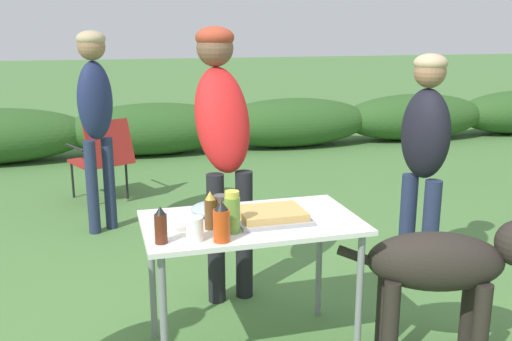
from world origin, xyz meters
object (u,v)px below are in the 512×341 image
hot_sauce_bottle (222,222)px  beer_bottle (210,211)px  standing_person_with_beanie (95,105)px  camp_chair_green_behind_table (102,155)px  relish_jar (232,212)px  plate_stack (176,223)px  bbq_sauce_bottle (161,226)px  standing_person_in_red_jacket (222,128)px  spice_jar (221,211)px  dog (448,266)px  paper_cup_stack (195,229)px  mixing_bowl (213,209)px  standing_person_in_navy_coat (425,145)px  folding_table (251,234)px  food_tray (272,215)px

hot_sauce_bottle → beer_bottle: (-0.02, 0.18, -0.00)m
hot_sauce_bottle → standing_person_with_beanie: standing_person_with_beanie is taller
camp_chair_green_behind_table → relish_jar: bearing=-104.0°
relish_jar → beer_bottle: relish_jar is taller
plate_stack → standing_person_with_beanie: 2.18m
bbq_sauce_bottle → camp_chair_green_behind_table: (-0.22, 3.23, -0.36)m
beer_bottle → standing_person_in_red_jacket: bearing=73.4°
spice_jar → dog: size_ratio=0.14×
spice_jar → standing_person_in_red_jacket: standing_person_in_red_jacket is taller
paper_cup_stack → relish_jar: 0.20m
mixing_bowl → beer_bottle: bearing=-104.2°
standing_person_in_navy_coat → standing_person_in_red_jacket: bearing=-119.0°
bbq_sauce_bottle → folding_table: bearing=22.3°
bbq_sauce_bottle → standing_person_with_beanie: (-0.25, 2.35, 0.26)m
folding_table → standing_person_in_navy_coat: (1.32, 0.55, 0.29)m
bbq_sauce_bottle → relish_jar: (0.34, 0.05, 0.02)m
relish_jar → bbq_sauce_bottle: bearing=-171.9°
plate_stack → hot_sauce_bottle: 0.34m
plate_stack → spice_jar: (0.22, -0.05, 0.06)m
bbq_sauce_bottle → food_tray: bearing=16.2°
standing_person_in_red_jacket → bbq_sauce_bottle: bearing=-123.6°
spice_jar → camp_chair_green_behind_table: 3.13m
relish_jar → standing_person_in_red_jacket: size_ratio=0.12×
folding_table → food_tray: 0.15m
standing_person_with_beanie → plate_stack: bearing=-112.8°
hot_sauce_bottle → paper_cup_stack: bearing=159.0°
food_tray → paper_cup_stack: bearing=-157.3°
plate_stack → beer_bottle: beer_bottle is taller
paper_cup_stack → mixing_bowl: bearing=66.2°
food_tray → standing_person_in_red_jacket: size_ratio=0.22×
mixing_bowl → paper_cup_stack: (-0.15, -0.35, 0.03)m
folding_table → paper_cup_stack: (-0.32, -0.21, 0.13)m
spice_jar → standing_person_with_beanie: 2.27m
folding_table → relish_jar: relish_jar is taller
relish_jar → hot_sauce_bottle: (-0.07, -0.10, -0.01)m
folding_table → bbq_sauce_bottle: (-0.48, -0.20, 0.16)m
spice_jar → hot_sauce_bottle: hot_sauce_bottle is taller
bbq_sauce_bottle → standing_person_in_navy_coat: bearing=22.5°
folding_table → beer_bottle: size_ratio=5.75×
relish_jar → standing_person_in_red_jacket: standing_person_in_red_jacket is taller
beer_bottle → mixing_bowl: bearing=75.8°
standing_person_with_beanie → dog: 3.05m
standing_person_in_red_jacket → standing_person_in_navy_coat: 1.33m
standing_person_in_navy_coat → dog: standing_person_in_navy_coat is taller
standing_person_in_red_jacket → spice_jar: bearing=-109.1°
spice_jar → camp_chair_green_behind_table: bearing=99.9°
food_tray → relish_jar: (-0.23, -0.12, 0.07)m
plate_stack → bbq_sauce_bottle: bbq_sauce_bottle is taller
bbq_sauce_bottle → camp_chair_green_behind_table: bbq_sauce_bottle is taller
food_tray → standing_person_with_beanie: 2.36m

